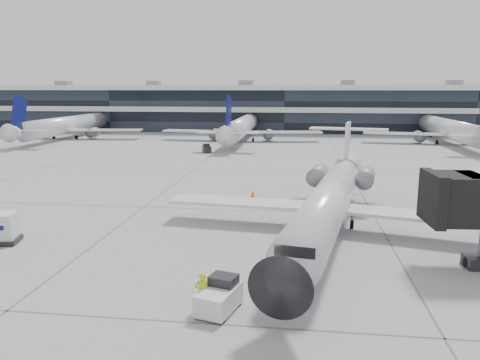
# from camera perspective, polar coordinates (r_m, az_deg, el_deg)

# --- Properties ---
(ground) EXTENTS (220.00, 220.00, 0.00)m
(ground) POSITION_cam_1_polar(r_m,az_deg,el_deg) (40.63, 1.86, -3.78)
(ground) COLOR gray
(ground) RESTS_ON ground
(terminal) EXTENTS (170.00, 22.00, 10.00)m
(terminal) POSITION_cam_1_polar(r_m,az_deg,el_deg) (121.27, 5.60, 8.50)
(terminal) COLOR black
(terminal) RESTS_ON ground
(bg_jet_left) EXTENTS (32.00, 40.00, 9.60)m
(bg_jet_left) POSITION_cam_1_polar(r_m,az_deg,el_deg) (106.45, -20.04, 4.83)
(bg_jet_left) COLOR silver
(bg_jet_left) RESTS_ON ground
(bg_jet_center) EXTENTS (32.00, 40.00, 9.60)m
(bg_jet_center) POSITION_cam_1_polar(r_m,az_deg,el_deg) (95.39, 0.21, 4.84)
(bg_jet_center) COLOR silver
(bg_jet_center) RESTS_ON ground
(bg_jet_right) EXTENTS (32.00, 40.00, 9.60)m
(bg_jet_right) POSITION_cam_1_polar(r_m,az_deg,el_deg) (98.82, 23.96, 4.10)
(bg_jet_right) COLOR silver
(bg_jet_right) RESTS_ON ground
(regional_jet) EXTENTS (24.95, 31.10, 7.21)m
(regional_jet) POSITION_cam_1_polar(r_m,az_deg,el_deg) (34.99, 10.94, -2.27)
(regional_jet) COLOR silver
(regional_jet) RESTS_ON ground
(ramp_worker) EXTENTS (0.83, 0.72, 1.92)m
(ramp_worker) POSITION_cam_1_polar(r_m,az_deg,el_deg) (22.89, -4.66, -13.40)
(ramp_worker) COLOR #BFD816
(ramp_worker) RESTS_ON ground
(baggage_tug) EXTENTS (2.10, 2.81, 1.60)m
(baggage_tug) POSITION_cam_1_polar(r_m,az_deg,el_deg) (22.92, -2.52, -14.01)
(baggage_tug) COLOR silver
(baggage_tug) RESTS_ON ground
(traffic_cone) EXTENTS (0.49, 0.49, 0.64)m
(traffic_cone) POSITION_cam_1_polar(r_m,az_deg,el_deg) (45.75, 1.56, -1.69)
(traffic_cone) COLOR #E2600B
(traffic_cone) RESTS_ON ground
(far_tug) EXTENTS (1.90, 2.45, 1.37)m
(far_tug) POSITION_cam_1_polar(r_m,az_deg,el_deg) (77.84, -4.08, 3.84)
(far_tug) COLOR black
(far_tug) RESTS_ON ground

